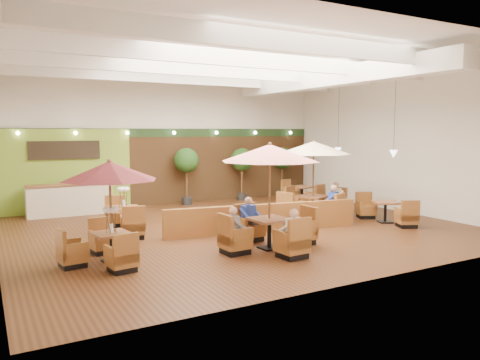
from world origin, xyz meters
TOP-DOWN VIEW (x-y plane):
  - room at (0.25, 1.22)m, footprint 14.04×14.00m
  - service_counter at (-4.40, 5.10)m, footprint 3.00×0.75m
  - booth_divider at (0.38, -0.91)m, footprint 6.29×1.18m
  - table_0 at (-4.64, -1.95)m, footprint 2.37×2.47m
  - table_1 at (-0.60, -2.73)m, footprint 2.79×2.79m
  - table_2 at (3.16, 0.24)m, footprint 2.95×2.95m
  - table_3 at (-3.44, 1.20)m, footprint 1.05×2.77m
  - table_4 at (4.81, -1.63)m, footprint 1.09×2.64m
  - table_5 at (5.01, 3.37)m, footprint 1.00×2.57m
  - topiary_0 at (0.38, 5.30)m, footprint 1.04×1.04m
  - topiary_1 at (3.06, 5.30)m, footprint 1.01×1.01m
  - topiary_2 at (5.26, 5.30)m, footprint 1.01×1.01m
  - diner_0 at (-0.60, -3.77)m, footprint 0.41×0.36m
  - diner_1 at (-0.60, -1.69)m, footprint 0.43×0.37m
  - diner_2 at (-1.64, -2.73)m, footprint 0.31×0.38m
  - diner_3 at (3.16, -0.79)m, footprint 0.49×0.47m
  - diner_4 at (4.19, 0.24)m, footprint 0.42×0.44m

SIDE VIEW (x-z plane):
  - table_5 at x=5.01m, z-range -0.11..0.81m
  - table_4 at x=4.81m, z-range -0.11..0.81m
  - booth_divider at x=0.38m, z-range 0.00..0.88m
  - table_3 at x=-3.44m, z-range -0.29..1.28m
  - service_counter at x=-4.40m, z-range -0.01..1.17m
  - diner_2 at x=-1.64m, z-range 0.36..1.12m
  - diner_0 at x=-0.60m, z-range 0.36..1.14m
  - diner_4 at x=4.19m, z-range 0.36..1.15m
  - diner_1 at x=-0.60m, z-range 0.36..1.16m
  - diner_3 at x=3.16m, z-range 0.35..1.21m
  - topiary_1 at x=3.06m, z-range 0.58..2.92m
  - topiary_2 at x=5.26m, z-range 0.58..2.93m
  - table_0 at x=-4.64m, z-range 0.53..3.01m
  - topiary_0 at x=0.38m, z-range 0.59..3.00m
  - table_2 at x=3.16m, z-range 0.49..3.31m
  - table_1 at x=-0.60m, z-range 0.50..3.33m
  - room at x=0.25m, z-range 0.87..6.39m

